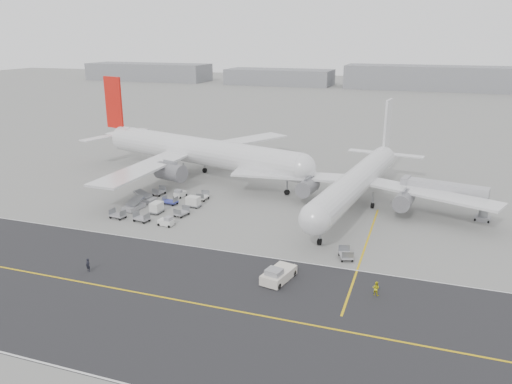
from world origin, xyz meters
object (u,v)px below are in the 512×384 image
(pushback_tug, at_px, (278,275))
(ground_crew_b, at_px, (376,288))
(jet_bridge, at_px, (445,192))
(ground_crew_a, at_px, (88,265))
(airliner_b, at_px, (358,180))
(airliner_a, at_px, (195,150))

(pushback_tug, bearing_deg, ground_crew_b, 13.96)
(jet_bridge, height_order, ground_crew_b, jet_bridge)
(jet_bridge, height_order, ground_crew_a, jet_bridge)
(pushback_tug, distance_m, ground_crew_a, 26.83)
(pushback_tug, relative_size, ground_crew_b, 4.02)
(airliner_b, xyz_separation_m, ground_crew_b, (7.47, -34.20, -4.29))
(ground_crew_a, height_order, ground_crew_b, ground_crew_a)
(ground_crew_a, bearing_deg, ground_crew_b, 23.08)
(airliner_a, bearing_deg, ground_crew_b, -117.52)
(pushback_tug, bearing_deg, jet_bridge, 71.33)
(jet_bridge, relative_size, ground_crew_b, 8.56)
(ground_crew_b, bearing_deg, ground_crew_a, 27.43)
(airliner_a, bearing_deg, jet_bridge, -82.89)
(airliner_b, height_order, ground_crew_a, airliner_b)
(airliner_b, relative_size, ground_crew_b, 27.44)
(airliner_a, height_order, ground_crew_a, airliner_a)
(airliner_b, bearing_deg, jet_bridge, 11.56)
(airliner_a, bearing_deg, ground_crew_a, -156.01)
(airliner_a, height_order, ground_crew_b, airliner_a)
(jet_bridge, bearing_deg, ground_crew_a, -127.28)
(pushback_tug, relative_size, jet_bridge, 0.47)
(airliner_a, relative_size, ground_crew_b, 32.30)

